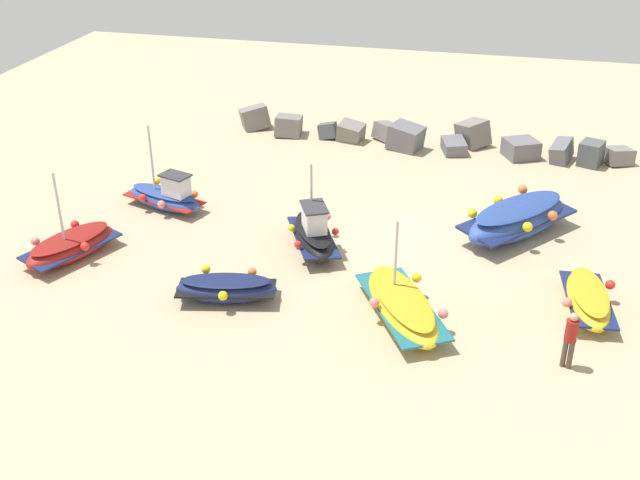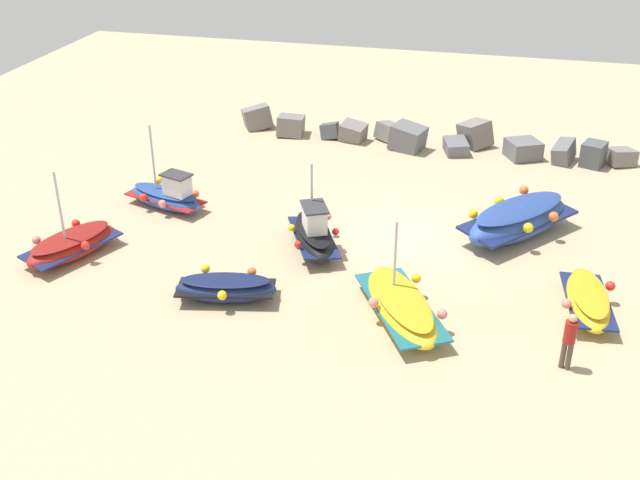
{
  "view_description": "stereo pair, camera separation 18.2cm",
  "coord_description": "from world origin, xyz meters",
  "px_view_note": "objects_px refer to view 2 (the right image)",
  "views": [
    {
      "loc": [
        2.78,
        -23.69,
        12.42
      ],
      "look_at": [
        -2.37,
        -2.61,
        0.9
      ],
      "focal_mm": 43.61,
      "sensor_mm": 36.0,
      "label": 1
    },
    {
      "loc": [
        2.96,
        -23.65,
        12.42
      ],
      "look_at": [
        -2.37,
        -2.61,
        0.9
      ],
      "focal_mm": 43.61,
      "sensor_mm": 36.0,
      "label": 2
    }
  ],
  "objects_px": {
    "fishing_boat_5": "(226,288)",
    "person_walking": "(569,338)",
    "fishing_boat_2": "(167,196)",
    "fishing_boat_0": "(72,245)",
    "fishing_boat_6": "(518,220)",
    "fishing_boat_4": "(401,306)",
    "fishing_boat_1": "(588,300)",
    "fishing_boat_3": "(314,234)"
  },
  "relations": [
    {
      "from": "fishing_boat_3",
      "to": "fishing_boat_5",
      "type": "height_order",
      "value": "fishing_boat_3"
    },
    {
      "from": "fishing_boat_2",
      "to": "fishing_boat_6",
      "type": "relative_size",
      "value": 0.74
    },
    {
      "from": "fishing_boat_0",
      "to": "fishing_boat_6",
      "type": "distance_m",
      "value": 14.94
    },
    {
      "from": "fishing_boat_4",
      "to": "fishing_boat_5",
      "type": "distance_m",
      "value": 5.2
    },
    {
      "from": "fishing_boat_1",
      "to": "fishing_boat_2",
      "type": "distance_m",
      "value": 15.08
    },
    {
      "from": "fishing_boat_5",
      "to": "person_walking",
      "type": "height_order",
      "value": "person_walking"
    },
    {
      "from": "fishing_boat_5",
      "to": "fishing_boat_6",
      "type": "xyz_separation_m",
      "value": [
        8.27,
        6.29,
        0.24
      ]
    },
    {
      "from": "fishing_boat_1",
      "to": "fishing_boat_5",
      "type": "bearing_deg",
      "value": -85.66
    },
    {
      "from": "fishing_boat_0",
      "to": "fishing_boat_5",
      "type": "xyz_separation_m",
      "value": [
        5.8,
        -1.26,
        -0.03
      ]
    },
    {
      "from": "fishing_boat_1",
      "to": "fishing_boat_4",
      "type": "bearing_deg",
      "value": -78.4
    },
    {
      "from": "fishing_boat_1",
      "to": "person_walking",
      "type": "distance_m",
      "value": 3.05
    },
    {
      "from": "fishing_boat_6",
      "to": "fishing_boat_2",
      "type": "bearing_deg",
      "value": 132.73
    },
    {
      "from": "fishing_boat_0",
      "to": "fishing_boat_5",
      "type": "height_order",
      "value": "fishing_boat_0"
    },
    {
      "from": "fishing_boat_5",
      "to": "fishing_boat_2",
      "type": "bearing_deg",
      "value": 116.07
    },
    {
      "from": "fishing_boat_1",
      "to": "fishing_boat_6",
      "type": "bearing_deg",
      "value": -160.55
    },
    {
      "from": "fishing_boat_6",
      "to": "fishing_boat_0",
      "type": "bearing_deg",
      "value": 148.51
    },
    {
      "from": "fishing_boat_2",
      "to": "fishing_boat_3",
      "type": "distance_m",
      "value": 6.3
    },
    {
      "from": "fishing_boat_0",
      "to": "person_walking",
      "type": "bearing_deg",
      "value": -75.1
    },
    {
      "from": "fishing_boat_0",
      "to": "fishing_boat_4",
      "type": "distance_m",
      "value": 11.04
    },
    {
      "from": "fishing_boat_3",
      "to": "fishing_boat_6",
      "type": "xyz_separation_m",
      "value": [
        6.53,
        2.64,
        0.07
      ]
    },
    {
      "from": "fishing_boat_3",
      "to": "fishing_boat_0",
      "type": "bearing_deg",
      "value": -98.32
    },
    {
      "from": "fishing_boat_3",
      "to": "fishing_boat_4",
      "type": "distance_m",
      "value": 4.84
    },
    {
      "from": "fishing_boat_4",
      "to": "fishing_boat_5",
      "type": "bearing_deg",
      "value": -116.45
    },
    {
      "from": "fishing_boat_0",
      "to": "fishing_boat_6",
      "type": "relative_size",
      "value": 0.77
    },
    {
      "from": "fishing_boat_1",
      "to": "fishing_boat_2",
      "type": "relative_size",
      "value": 0.96
    },
    {
      "from": "fishing_boat_2",
      "to": "fishing_boat_5",
      "type": "distance_m",
      "value": 6.93
    },
    {
      "from": "fishing_boat_6",
      "to": "person_walking",
      "type": "distance_m",
      "value": 7.43
    },
    {
      "from": "fishing_boat_2",
      "to": "fishing_boat_6",
      "type": "distance_m",
      "value": 12.61
    },
    {
      "from": "fishing_boat_0",
      "to": "fishing_boat_5",
      "type": "relative_size",
      "value": 1.11
    },
    {
      "from": "fishing_boat_0",
      "to": "fishing_boat_1",
      "type": "bearing_deg",
      "value": -64.46
    },
    {
      "from": "fishing_boat_3",
      "to": "person_walking",
      "type": "height_order",
      "value": "fishing_boat_3"
    },
    {
      "from": "fishing_boat_2",
      "to": "fishing_boat_0",
      "type": "bearing_deg",
      "value": -92.06
    },
    {
      "from": "fishing_boat_2",
      "to": "person_walking",
      "type": "relative_size",
      "value": 2.05
    },
    {
      "from": "fishing_boat_5",
      "to": "fishing_boat_6",
      "type": "distance_m",
      "value": 10.39
    },
    {
      "from": "fishing_boat_1",
      "to": "fishing_boat_2",
      "type": "xyz_separation_m",
      "value": [
        -14.67,
        3.51,
        0.09
      ]
    },
    {
      "from": "fishing_boat_3",
      "to": "fishing_boat_4",
      "type": "relative_size",
      "value": 0.79
    },
    {
      "from": "fishing_boat_5",
      "to": "fishing_boat_6",
      "type": "height_order",
      "value": "fishing_boat_6"
    },
    {
      "from": "fishing_boat_6",
      "to": "fishing_boat_4",
      "type": "bearing_deg",
      "value": -168.23
    },
    {
      "from": "fishing_boat_2",
      "to": "fishing_boat_1",
      "type": "bearing_deg",
      "value": 4.21
    },
    {
      "from": "fishing_boat_1",
      "to": "fishing_boat_4",
      "type": "distance_m",
      "value": 5.43
    },
    {
      "from": "fishing_boat_5",
      "to": "fishing_boat_0",
      "type": "bearing_deg",
      "value": 155.42
    },
    {
      "from": "fishing_boat_1",
      "to": "person_walking",
      "type": "bearing_deg",
      "value": -19.23
    }
  ]
}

